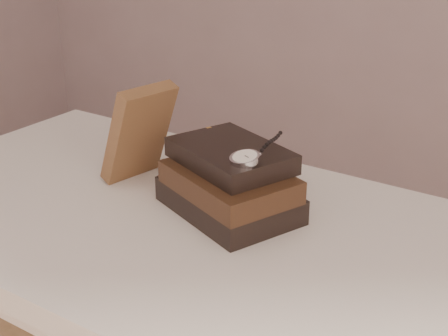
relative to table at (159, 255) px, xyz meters
The scene contains 5 objects.
table is the anchor object (origin of this frame).
book_stack 0.19m from the table, 25.99° to the left, with size 0.26×0.23×0.11m.
journal 0.22m from the table, 143.23° to the left, with size 0.03×0.11×0.18m, color #492F1C.
pocket_watch 0.26m from the table, ahead, with size 0.06×0.15×0.02m.
eyeglasses 0.23m from the table, 67.60° to the left, with size 0.12×0.13×0.04m.
Camera 1 is at (0.62, -0.38, 1.23)m, focal length 51.44 mm.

